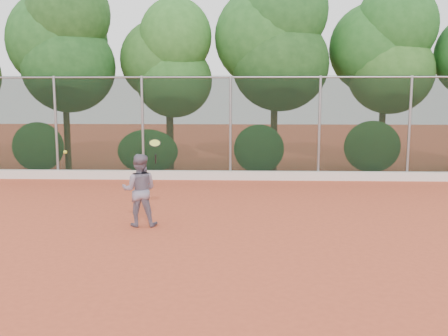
{
  "coord_description": "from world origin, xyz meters",
  "views": [
    {
      "loc": [
        0.4,
        -9.93,
        2.84
      ],
      "look_at": [
        0.0,
        1.0,
        1.25
      ],
      "focal_mm": 40.0,
      "sensor_mm": 36.0,
      "label": 1
    }
  ],
  "objects": [
    {
      "name": "concrete_curb",
      "position": [
        0.0,
        6.82,
        0.15
      ],
      "size": [
        24.0,
        0.2,
        0.3
      ],
      "primitive_type": "cube",
      "color": "silver",
      "rests_on": "ground"
    },
    {
      "name": "ground",
      "position": [
        0.0,
        0.0,
        0.0
      ],
      "size": [
        80.0,
        80.0,
        0.0
      ],
      "primitive_type": "plane",
      "color": "#C54D2E",
      "rests_on": "ground"
    },
    {
      "name": "tennis_player",
      "position": [
        -1.84,
        0.69,
        0.8
      ],
      "size": [
        0.8,
        0.64,
        1.59
      ],
      "primitive_type": "imported",
      "rotation": [
        0.0,
        0.0,
        3.19
      ],
      "color": "slate",
      "rests_on": "ground"
    },
    {
      "name": "foliage_backdrop",
      "position": [
        -0.55,
        8.98,
        4.4
      ],
      "size": [
        23.7,
        3.63,
        7.55
      ],
      "color": "#422A19",
      "rests_on": "ground"
    },
    {
      "name": "chainlink_fence",
      "position": [
        -0.0,
        7.0,
        1.86
      ],
      "size": [
        24.09,
        0.09,
        3.5
      ],
      "color": "black",
      "rests_on": "ground"
    },
    {
      "name": "tennis_racket",
      "position": [
        -1.47,
        0.66,
        1.79
      ],
      "size": [
        0.3,
        0.29,
        0.55
      ],
      "color": "black",
      "rests_on": "ground"
    },
    {
      "name": "tennis_ball_in_flight",
      "position": [
        -3.25,
        0.16,
        1.69
      ],
      "size": [
        0.07,
        0.07,
        0.07
      ],
      "color": "#CCD12F",
      "rests_on": "ground"
    }
  ]
}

